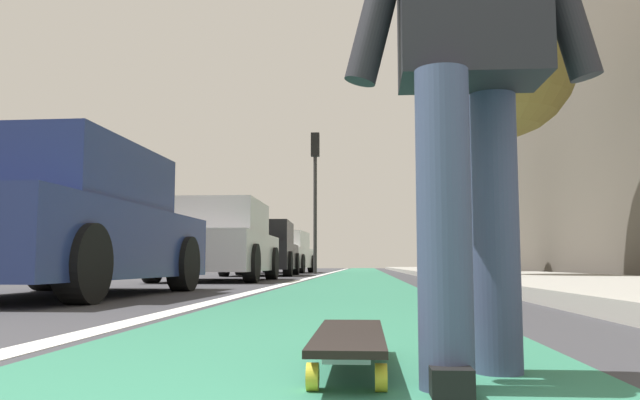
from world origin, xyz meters
TOP-DOWN VIEW (x-y plane):
  - ground_plane at (10.00, 0.00)m, footprint 80.00×80.00m
  - bike_lane_paint at (24.00, 0.00)m, footprint 56.00×1.81m
  - lane_stripe_white at (20.00, 1.05)m, footprint 52.00×0.16m
  - sidewalk_curb at (18.00, -3.16)m, footprint 52.00×3.20m
  - building_facade at (22.00, -5.96)m, footprint 40.00×1.20m
  - skateboard at (1.49, -0.17)m, footprint 0.84×0.20m
  - skater_person at (1.34, -0.51)m, footprint 0.46×0.72m
  - parked_car_near at (5.71, 2.80)m, footprint 4.13×2.00m
  - parked_car_mid at (11.52, 2.57)m, footprint 4.04×1.95m
  - parked_car_far at (17.18, 2.64)m, footprint 4.10×1.97m
  - parked_car_end at (22.91, 2.82)m, footprint 4.56×2.14m
  - traffic_light at (20.87, 1.45)m, footprint 0.33×0.28m
  - street_tree_mid at (11.56, -2.76)m, footprint 2.88×2.88m
  - street_tree_far at (18.14, -2.76)m, footprint 2.08×2.08m

SIDE VIEW (x-z plane):
  - ground_plane at x=10.00m, z-range 0.00..0.00m
  - bike_lane_paint at x=24.00m, z-range 0.00..0.00m
  - lane_stripe_white at x=20.00m, z-range 0.00..0.01m
  - sidewalk_curb at x=18.00m, z-range 0.00..0.13m
  - skateboard at x=1.49m, z-range 0.04..0.15m
  - parked_car_near at x=5.71m, z-range -0.03..1.45m
  - parked_car_far at x=17.18m, z-range -0.03..1.45m
  - parked_car_mid at x=11.52m, z-range -0.03..1.46m
  - parked_car_end at x=22.91m, z-range -0.02..1.47m
  - skater_person at x=1.34m, z-range 0.12..1.76m
  - traffic_light at x=20.87m, z-range 0.87..5.61m
  - street_tree_far at x=18.14m, z-range 1.16..5.67m
  - street_tree_mid at x=11.56m, z-range 1.30..6.85m
  - building_facade at x=22.00m, z-range 0.00..12.06m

